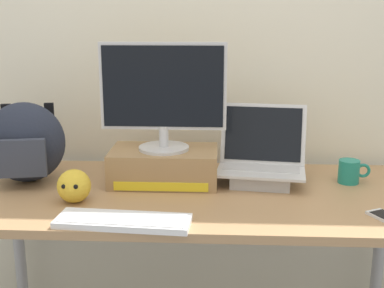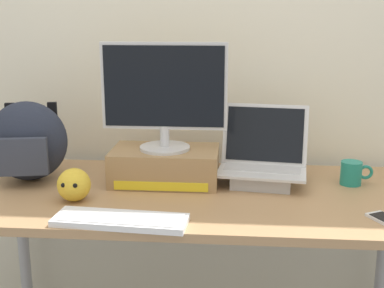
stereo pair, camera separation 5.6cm
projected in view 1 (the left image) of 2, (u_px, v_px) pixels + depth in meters
name	position (u px, v px, depth m)	size (l,w,h in m)	color
back_wall	(198.00, 31.00, 2.19)	(7.00, 0.10, 2.60)	silver
desk	(192.00, 210.00, 1.89)	(1.73, 0.75, 0.74)	#A87F56
toner_box_yellow	(164.00, 166.00, 1.96)	(0.41, 0.25, 0.13)	#9E7A51
desktop_monitor	(163.00, 95.00, 1.89)	(0.47, 0.19, 0.40)	silver
open_laptop	(261.00, 167.00, 1.96)	(0.36, 0.28, 0.29)	#ADADB2
external_keyboard	(123.00, 221.00, 1.58)	(0.43, 0.16, 0.02)	white
messenger_backpack	(25.00, 143.00, 1.95)	(0.33, 0.28, 0.31)	#232838
coffee_mug	(350.00, 171.00, 1.96)	(0.12, 0.08, 0.09)	#1E7F70
plush_toy	(74.00, 186.00, 1.75)	(0.12, 0.12, 0.12)	gold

